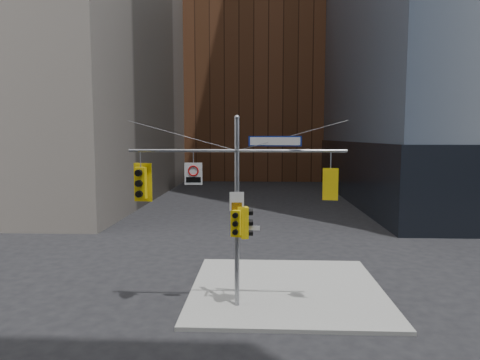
# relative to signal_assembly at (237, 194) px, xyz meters

# --- Properties ---
(ground) EXTENTS (160.00, 160.00, 0.00)m
(ground) POSITION_rel_signal_assembly_xyz_m (0.00, -1.99, -4.42)
(ground) COLOR black
(ground) RESTS_ON ground
(sidewalk_corner) EXTENTS (8.00, 8.00, 0.15)m
(sidewalk_corner) POSITION_rel_signal_assembly_xyz_m (2.00, 2.01, -4.34)
(sidewalk_corner) COLOR gray
(sidewalk_corner) RESTS_ON ground
(brick_midrise) EXTENTS (26.00, 20.00, 28.00)m
(brick_midrise) POSITION_rel_signal_assembly_xyz_m (0.00, 56.01, 9.58)
(brick_midrise) COLOR brown
(brick_midrise) RESTS_ON ground
(signal_assembly) EXTENTS (8.00, 0.80, 7.30)m
(signal_assembly) POSITION_rel_signal_assembly_xyz_m (0.00, 0.00, 0.00)
(signal_assembly) COLOR gray
(signal_assembly) RESTS_ON ground
(traffic_light_west_arm) EXTENTS (0.69, 0.58, 1.45)m
(traffic_light_west_arm) POSITION_rel_signal_assembly_xyz_m (-3.58, 0.01, 0.38)
(traffic_light_west_arm) COLOR yellow
(traffic_light_west_arm) RESTS_ON ground
(traffic_light_east_arm) EXTENTS (0.56, 0.48, 1.17)m
(traffic_light_east_arm) POSITION_rel_signal_assembly_xyz_m (3.42, 0.00, 0.38)
(traffic_light_east_arm) COLOR yellow
(traffic_light_east_arm) RESTS_ON ground
(traffic_light_pole_side) EXTENTS (0.49, 0.42, 1.17)m
(traffic_light_pole_side) POSITION_rel_signal_assembly_xyz_m (0.33, 0.02, -1.09)
(traffic_light_pole_side) COLOR yellow
(traffic_light_pole_side) RESTS_ON ground
(traffic_light_pole_front) EXTENTS (0.54, 0.49, 1.15)m
(traffic_light_pole_front) POSITION_rel_signal_assembly_xyz_m (0.00, -0.27, -1.04)
(traffic_light_pole_front) COLOR yellow
(traffic_light_pole_front) RESTS_ON ground
(street_sign_blade) EXTENTS (1.93, 0.25, 0.38)m
(street_sign_blade) POSITION_rel_signal_assembly_xyz_m (1.39, 0.00, 1.93)
(street_sign_blade) COLOR navy
(street_sign_blade) RESTS_ON ground
(regulatory_sign_arm) EXTENTS (0.66, 0.08, 0.82)m
(regulatory_sign_arm) POSITION_rel_signal_assembly_xyz_m (-1.61, -0.02, 0.76)
(regulatory_sign_arm) COLOR silver
(regulatory_sign_arm) RESTS_ON ground
(regulatory_sign_pole) EXTENTS (0.53, 0.08, 0.69)m
(regulatory_sign_pole) POSITION_rel_signal_assembly_xyz_m (0.00, -0.11, -0.29)
(regulatory_sign_pole) COLOR silver
(regulatory_sign_pole) RESTS_ON ground
(street_blade_ew) EXTENTS (0.81, 0.10, 0.16)m
(street_blade_ew) POSITION_rel_signal_assembly_xyz_m (0.45, 0.01, -1.29)
(street_blade_ew) COLOR silver
(street_blade_ew) RESTS_ON ground
(street_blade_ns) EXTENTS (0.12, 0.77, 0.15)m
(street_blade_ns) POSITION_rel_signal_assembly_xyz_m (0.00, 0.46, -1.59)
(street_blade_ns) COLOR #145926
(street_blade_ns) RESTS_ON ground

